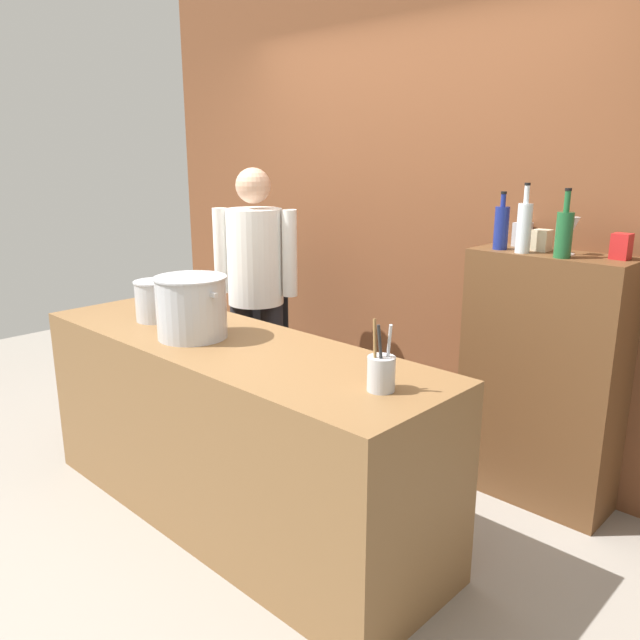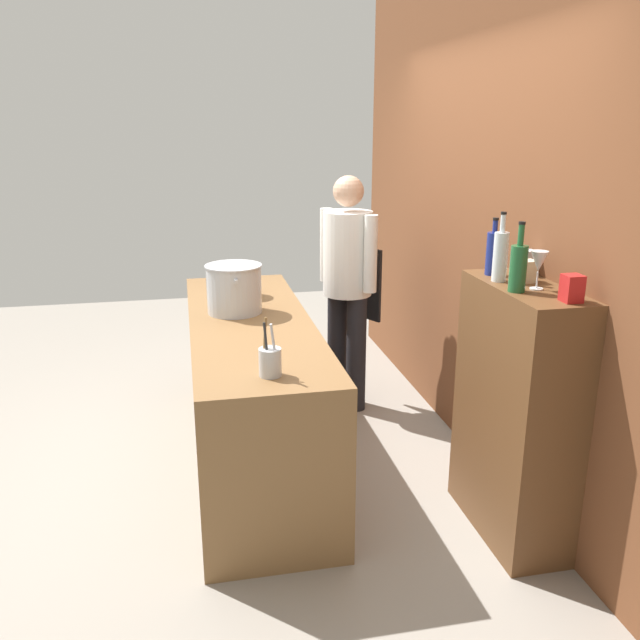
{
  "view_description": "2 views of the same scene",
  "coord_description": "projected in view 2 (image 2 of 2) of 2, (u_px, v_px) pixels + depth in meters",
  "views": [
    {
      "loc": [
        2.24,
        -1.73,
        1.75
      ],
      "look_at": [
        0.21,
        0.39,
        0.97
      ],
      "focal_mm": 35.43,
      "sensor_mm": 36.0,
      "label": 1
    },
    {
      "loc": [
        3.69,
        -0.35,
        2.02
      ],
      "look_at": [
        0.14,
        0.39,
        0.92
      ],
      "focal_mm": 37.18,
      "sensor_mm": 36.0,
      "label": 2
    }
  ],
  "objects": [
    {
      "name": "chef",
      "position": [
        348.0,
        277.0,
        4.62
      ],
      "size": [
        0.47,
        0.41,
        1.66
      ],
      "rotation": [
        0.0,
        0.0,
        3.66
      ],
      "color": "black",
      "rests_on": "ground_plane"
    },
    {
      "name": "wine_bottle_cobalt",
      "position": [
        493.0,
        253.0,
        3.24
      ],
      "size": [
        0.07,
        0.07,
        0.28
      ],
      "color": "navy",
      "rests_on": "bar_cabinet"
    },
    {
      "name": "wine_glass_wide",
      "position": [
        539.0,
        263.0,
        2.95
      ],
      "size": [
        0.08,
        0.08,
        0.18
      ],
      "color": "silver",
      "rests_on": "bar_cabinet"
    },
    {
      "name": "bar_cabinet",
      "position": [
        516.0,
        413.0,
        3.24
      ],
      "size": [
        0.76,
        0.32,
        1.28
      ],
      "primitive_type": "cube",
      "color": "brown",
      "rests_on": "ground_plane"
    },
    {
      "name": "spice_tin_silver",
      "position": [
        527.0,
        262.0,
        3.26
      ],
      "size": [
        0.08,
        0.08,
        0.12
      ],
      "primitive_type": "cube",
      "color": "#B2B2B7",
      "rests_on": "bar_cabinet"
    },
    {
      "name": "stockpot_large",
      "position": [
        234.0,
        289.0,
        3.96
      ],
      "size": [
        0.4,
        0.34,
        0.29
      ],
      "color": "#B7BABF",
      "rests_on": "prep_counter"
    },
    {
      "name": "utensil_crock",
      "position": [
        269.0,
        361.0,
        2.99
      ],
      "size": [
        0.1,
        0.1,
        0.27
      ],
      "color": "#B7BABF",
      "rests_on": "prep_counter"
    },
    {
      "name": "wine_bottle_clear",
      "position": [
        500.0,
        255.0,
        3.11
      ],
      "size": [
        0.07,
        0.07,
        0.33
      ],
      "color": "silver",
      "rests_on": "bar_cabinet"
    },
    {
      "name": "prep_counter",
      "position": [
        253.0,
        391.0,
        3.98
      ],
      "size": [
        2.25,
        0.7,
        0.9
      ],
      "primitive_type": "cube",
      "color": "brown",
      "rests_on": "ground_plane"
    },
    {
      "name": "ground_plane",
      "position": [
        255.0,
        458.0,
        4.12
      ],
      "size": [
        8.0,
        8.0,
        0.0
      ],
      "primitive_type": "plane",
      "color": "gray"
    },
    {
      "name": "brick_back_panel",
      "position": [
        481.0,
        210.0,
        3.95
      ],
      "size": [
        4.4,
        0.1,
        3.0
      ],
      "primitive_type": "cube",
      "color": "brown",
      "rests_on": "ground_plane"
    },
    {
      "name": "spice_tin_cream",
      "position": [
        527.0,
        271.0,
        3.11
      ],
      "size": [
        0.08,
        0.08,
        0.1
      ],
      "primitive_type": "cube",
      "color": "beige",
      "rests_on": "bar_cabinet"
    },
    {
      "name": "spice_tin_red",
      "position": [
        572.0,
        288.0,
        2.77
      ],
      "size": [
        0.08,
        0.08,
        0.12
      ],
      "primitive_type": "cube",
      "color": "red",
      "rests_on": "bar_cabinet"
    },
    {
      "name": "stockpot_small",
      "position": [
        238.0,
        280.0,
        4.36
      ],
      "size": [
        0.28,
        0.22,
        0.21
      ],
      "color": "#B7BABF",
      "rests_on": "prep_counter"
    },
    {
      "name": "wine_bottle_green",
      "position": [
        518.0,
        267.0,
        2.92
      ],
      "size": [
        0.08,
        0.08,
        0.31
      ],
      "color": "#1E592D",
      "rests_on": "bar_cabinet"
    }
  ]
}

